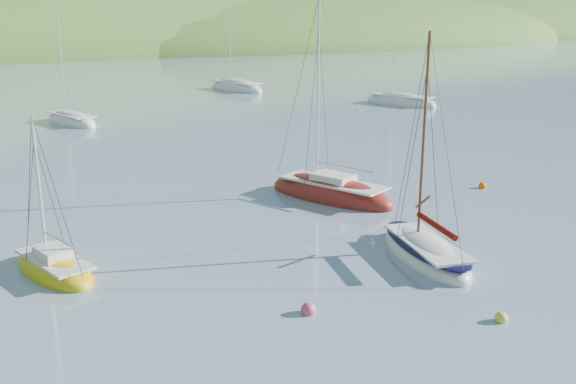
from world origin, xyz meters
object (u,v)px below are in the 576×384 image
sailboat_yellow (54,269)px  distant_sloop_b (236,89)px  distant_sloop_a (71,122)px  sloop_red (331,194)px  daysailer_white (426,252)px  distant_sloop_d (401,103)px

sailboat_yellow → distant_sloop_b: (32.21, 47.76, 0.05)m
sailboat_yellow → distant_sloop_b: size_ratio=0.49×
distant_sloop_a → distant_sloop_b: size_ratio=0.78×
sloop_red → distant_sloop_a: bearing=81.7°
daysailer_white → distant_sloop_d: 43.74m
daysailer_white → distant_sloop_b: distant_sloop_b is taller
sloop_red → distant_sloop_b: (17.71, 45.05, -0.00)m
distant_sloop_d → sailboat_yellow: bearing=-162.7°
sloop_red → sailboat_yellow: 14.75m
daysailer_white → sailboat_yellow: size_ratio=1.46×
sailboat_yellow → distant_sloop_a: bearing=62.8°
distant_sloop_b → sloop_red: bearing=-122.1°
distant_sloop_a → distant_sloop_d: (32.25, -6.00, 0.02)m
distant_sloop_b → distant_sloop_d: 22.18m
daysailer_white → distant_sloop_a: 39.70m
daysailer_white → distant_sloop_a: size_ratio=0.92×
daysailer_white → distant_sloop_b: (19.36, 53.86, -0.00)m
sloop_red → sailboat_yellow: (-14.50, -2.71, -0.05)m
distant_sloop_a → sailboat_yellow: bearing=-117.8°
sloop_red → distant_sloop_a: sloop_red is taller
daysailer_white → distant_sloop_d: distant_sloop_d is taller
distant_sloop_a → distant_sloop_b: distant_sloop_b is taller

